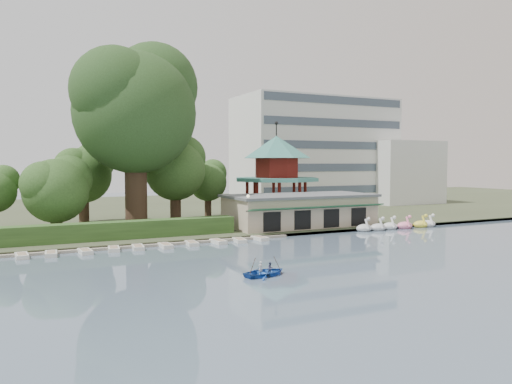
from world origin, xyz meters
TOP-DOWN VIEW (x-y plane):
  - ground_plane at (0.00, 0.00)m, footprint 220.00×220.00m
  - shore at (0.00, 52.00)m, footprint 220.00×70.00m
  - embankment at (0.00, 17.30)m, footprint 220.00×0.60m
  - dock at (-12.00, 17.20)m, footprint 34.00×1.60m
  - boathouse at (10.00, 21.97)m, footprint 18.60×9.39m
  - pavilion at (12.00, 32.00)m, footprint 12.40×12.40m
  - office_building at (32.67, 49.00)m, footprint 38.00×18.00m
  - hedge at (-15.00, 20.50)m, footprint 30.00×2.00m
  - lamp_post at (1.50, 19.00)m, footprint 0.36×0.36m
  - big_tree at (-8.80, 28.23)m, footprint 15.77×14.69m
  - small_trees at (-11.65, 31.62)m, footprint 38.80×17.19m
  - swan_boats at (21.01, 16.55)m, footprint 12.27×2.03m
  - moored_rowboats at (-12.66, 15.80)m, footprint 29.65×2.73m
  - rowboat_with_passengers at (-5.63, 0.60)m, footprint 5.35×4.29m

SIDE VIEW (x-z plane):
  - ground_plane at x=0.00m, z-range 0.00..0.00m
  - dock at x=-12.00m, z-range 0.00..0.24m
  - embankment at x=0.00m, z-range 0.00..0.30m
  - moored_rowboats at x=-12.66m, z-range 0.00..0.36m
  - shore at x=0.00m, z-range 0.00..0.40m
  - swan_boats at x=21.01m, z-range -0.56..1.35m
  - rowboat_with_passengers at x=-5.63m, z-range -0.51..1.50m
  - hedge at x=-15.00m, z-range 0.40..2.20m
  - boathouse at x=10.00m, z-range 0.42..4.32m
  - lamp_post at x=1.50m, z-range 1.20..5.48m
  - small_trees at x=-11.65m, z-range 0.94..12.45m
  - pavilion at x=12.00m, z-range 0.73..14.23m
  - office_building at x=32.67m, z-range -0.27..19.73m
  - big_tree at x=-8.80m, z-range 3.95..26.58m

